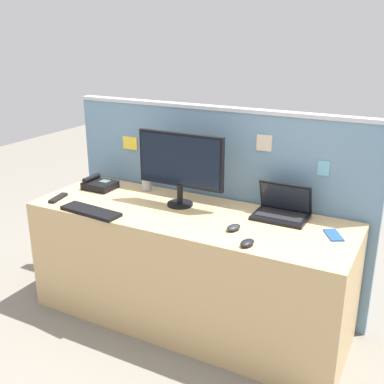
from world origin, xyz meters
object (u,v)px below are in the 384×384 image
Objects in this scene: computer_mouse_left_hand at (234,227)px; tv_remote at (58,198)px; keyboard_main at (91,211)px; cell_phone_blue_case at (333,235)px; laptop at (282,209)px; desktop_monitor at (180,163)px; pen_cup at (147,184)px; desk_phone at (99,185)px; computer_mouse_right_hand at (247,243)px.

computer_mouse_left_hand is 1.22m from tv_remote.
keyboard_main reaches higher than cell_phone_blue_case.
tv_remote is (-1.72, -0.26, 0.01)m from cell_phone_blue_case.
tv_remote is at bearing -164.11° from laptop.
tv_remote is at bearing -161.64° from computer_mouse_left_hand.
keyboard_main is at bearing 164.58° from cell_phone_blue_case.
desktop_monitor is 0.44m from pen_cup.
desktop_monitor is 1.44× the size of keyboard_main.
desk_phone is (-1.29, -0.09, -0.02)m from laptop.
cell_phone_blue_case is (0.33, -0.13, -0.05)m from laptop.
desk_phone reaches higher than keyboard_main.
desk_phone is at bearing -158.78° from pen_cup.
computer_mouse_left_hand is (-0.18, -0.32, -0.03)m from laptop.
laptop reaches higher than pen_cup.
keyboard_main is 2.36× the size of tv_remote.
computer_mouse_right_hand is (0.59, -0.36, -0.26)m from desktop_monitor.
desktop_monitor is 0.56m from computer_mouse_left_hand.
desktop_monitor reaches higher than computer_mouse_right_hand.
keyboard_main is at bearing -137.75° from desktop_monitor.
desk_phone reaches higher than cell_phone_blue_case.
desktop_monitor is 0.86m from tv_remote.
laptop is 3.15× the size of computer_mouse_right_hand.
computer_mouse_right_hand and computer_mouse_left_hand have the same top height.
computer_mouse_right_hand reaches higher than tv_remote.
laptop is 1.52× the size of desk_phone.
desk_phone is at bearing -175.82° from laptop.
pen_cup is at bearing 33.96° from tv_remote.
desktop_monitor is 3.83× the size of cell_phone_blue_case.
pen_cup reaches higher than computer_mouse_left_hand.
pen_cup is at bearing 21.22° from desk_phone.
laptop is 0.37m from computer_mouse_left_hand.
computer_mouse_left_hand is at bearing 143.42° from computer_mouse_right_hand.
keyboard_main is 0.52m from pen_cup.
pen_cup reaches higher than computer_mouse_right_hand.
desktop_monitor reaches higher than keyboard_main.
keyboard_main is at bearing -26.19° from tv_remote.
desktop_monitor is 1.00m from cell_phone_blue_case.
tv_remote is (-0.10, -0.30, -0.02)m from desk_phone.
desktop_monitor reaches higher than computer_mouse_left_hand.
pen_cup is (-0.35, 0.14, -0.23)m from desktop_monitor.
computer_mouse_left_hand is (1.12, -0.22, -0.01)m from desk_phone.
keyboard_main is at bearing -57.90° from desk_phone.
desk_phone reaches higher than tv_remote.
laptop is 0.36m from cell_phone_blue_case.
keyboard_main is (-1.05, -0.49, -0.04)m from laptop.
laptop is at bearing 95.83° from computer_mouse_right_hand.
desk_phone is 0.34m from pen_cup.
tv_remote is at bearing 158.91° from cell_phone_blue_case.
laptop is 1.75× the size of pen_cup.
computer_mouse_right_hand is (1.01, 0.02, 0.01)m from keyboard_main.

